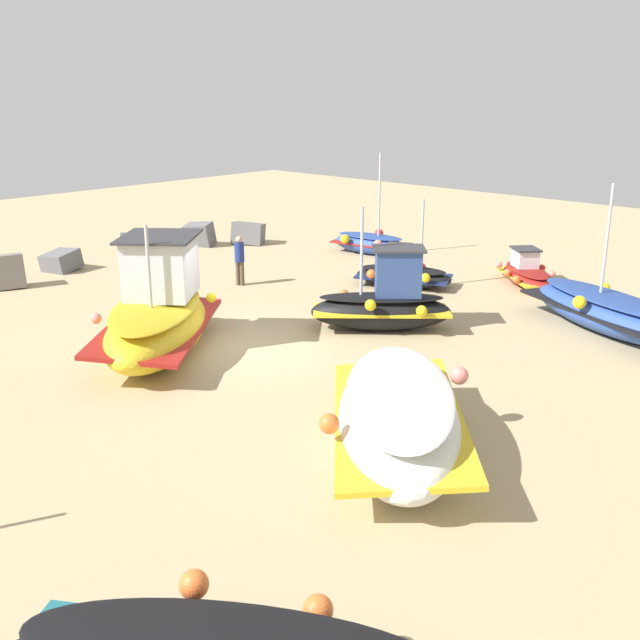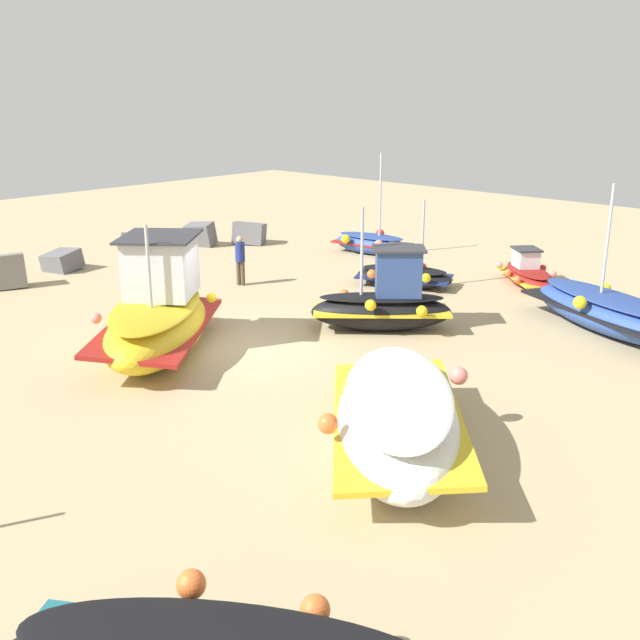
% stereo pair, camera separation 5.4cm
% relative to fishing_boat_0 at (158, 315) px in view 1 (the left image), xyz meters
% --- Properties ---
extents(ground_plane, '(58.81, 58.81, 0.00)m').
position_rel_fishing_boat_0_xyz_m(ground_plane, '(1.69, -1.16, -0.98)').
color(ground_plane, tan).
extents(fishing_boat_0, '(5.56, 5.13, 3.38)m').
position_rel_fishing_boat_0_xyz_m(fishing_boat_0, '(0.00, 0.00, 0.00)').
color(fishing_boat_0, gold).
rests_on(fishing_boat_0, ground_plane).
extents(fishing_boat_2, '(2.41, 3.44, 2.93)m').
position_rel_fishing_boat_0_xyz_m(fishing_boat_2, '(9.26, -0.59, -0.55)').
color(fishing_boat_2, black).
rests_on(fishing_boat_2, ground_plane).
extents(fishing_boat_4, '(5.60, 5.30, 1.41)m').
position_rel_fishing_boat_0_xyz_m(fishing_boat_4, '(-0.24, -7.53, -0.29)').
color(fishing_boat_4, white).
rests_on(fishing_boat_4, ground_plane).
extents(fishing_boat_6, '(3.82, 5.62, 3.95)m').
position_rel_fishing_boat_0_xyz_m(fishing_boat_6, '(9.17, -7.49, -0.42)').
color(fishing_boat_6, '#2D4C9E').
rests_on(fishing_boat_6, ground_plane).
extents(fishing_boat_7, '(3.58, 3.78, 3.38)m').
position_rel_fishing_boat_0_xyz_m(fishing_boat_7, '(5.20, -2.97, -0.23)').
color(fishing_boat_7, black).
rests_on(fishing_boat_7, ground_plane).
extents(fishing_boat_8, '(1.85, 3.31, 3.94)m').
position_rel_fishing_boat_0_xyz_m(fishing_boat_8, '(12.41, 3.33, -0.54)').
color(fishing_boat_8, '#2D4C9E').
rests_on(fishing_boat_8, ground_plane).
extents(fishing_boat_9, '(2.89, 3.07, 1.21)m').
position_rel_fishing_boat_0_xyz_m(fishing_boat_9, '(12.21, -3.50, -0.59)').
color(fishing_boat_9, maroon).
rests_on(fishing_boat_9, ground_plane).
extents(person_walking, '(0.32, 0.32, 1.65)m').
position_rel_fishing_boat_0_xyz_m(person_walking, '(5.71, 3.46, -0.03)').
color(person_walking, brown).
rests_on(person_walking, ground_plane).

